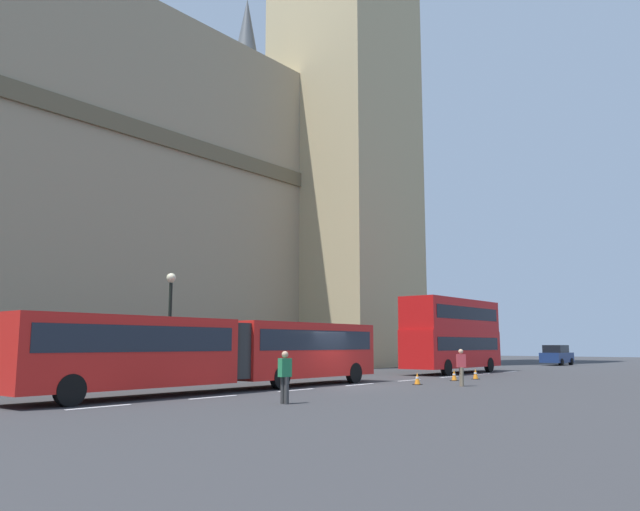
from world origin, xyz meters
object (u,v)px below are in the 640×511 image
Objects in this scene: double_decker_bus at (452,332)px; traffic_cone_middle at (454,375)px; sedan_lead at (557,355)px; pedestrian_near_cones at (285,375)px; articulated_bus at (225,348)px; pedestrian_by_kerb at (461,366)px; street_lamp at (170,320)px; traffic_cone_east at (476,374)px; traffic_cone_west at (417,379)px.

double_decker_bus reaches higher than traffic_cone_middle.
sedan_lead reaches higher than pedestrian_near_cones.
articulated_bus is 10.91m from pedestrian_by_kerb.
articulated_bus is 3.49× the size of street_lamp.
traffic_cone_middle is (-28.96, -4.11, -0.63)m from sedan_lead.
street_lamp is at bearing 72.65° from pedestrian_near_cones.
double_decker_bus reaches higher than pedestrian_by_kerb.
sedan_lead is at bearing 7.48° from pedestrian_near_cones.
sedan_lead is 2.60× the size of pedestrian_by_kerb.
articulated_bus reaches higher than traffic_cone_middle.
double_decker_bus is 5.84× the size of pedestrian_by_kerb.
articulated_bus is 10.87× the size of pedestrian_by_kerb.
pedestrian_by_kerb is at bearing -151.56° from double_decker_bus.
double_decker_bus is 5.84× the size of pedestrian_near_cones.
traffic_cone_east is 0.34× the size of pedestrian_near_cones.
street_lamp is at bearing 173.87° from sedan_lead.
pedestrian_by_kerb is (-32.78, -6.42, -0.00)m from sedan_lead.
pedestrian_near_cones is (-2.59, -5.71, -0.83)m from articulated_bus.
articulated_bus is 9.62m from traffic_cone_west.
sedan_lead is at bearing 11.07° from pedestrian_by_kerb.
pedestrian_near_cones is at bearing -166.13° from double_decker_bus.
traffic_cone_west is 1.00× the size of traffic_cone_east.
pedestrian_near_cones is at bearing -175.27° from traffic_cone_east.
pedestrian_by_kerb is (-11.68, -6.32, -1.80)m from double_decker_bus.
traffic_cone_west is 12.09m from street_lamp.
articulated_bus is at bearing -179.87° from sedan_lead.
double_decker_bus reaches higher than traffic_cone_east.
traffic_cone_west is at bearing 97.83° from pedestrian_by_kerb.
articulated_bus reaches higher than traffic_cone_west.
pedestrian_by_kerb is (-5.86, -2.05, 0.63)m from traffic_cone_east.
street_lamp is (-14.12, 8.78, 2.77)m from traffic_cone_east.
traffic_cone_east is 0.34× the size of pedestrian_by_kerb.
articulated_bus is at bearing -97.55° from street_lamp.
traffic_cone_west and traffic_cone_east have the same top height.
articulated_bus is 13.37m from traffic_cone_middle.
traffic_cone_middle is at bearing -17.58° from articulated_bus.
sedan_lead is at bearing -6.13° from street_lamp.
traffic_cone_east is (-5.81, -4.28, -2.43)m from double_decker_bus.
traffic_cone_west is at bearing -25.95° from articulated_bus.
traffic_cone_west is 11.27m from pedestrian_near_cones.
double_decker_bus is 13.40m from pedestrian_by_kerb.
sedan_lead reaches higher than traffic_cone_west.
double_decker_bus is 7.61m from traffic_cone_east.
pedestrian_near_cones is (-15.26, -1.69, 0.63)m from traffic_cone_middle.
traffic_cone_middle is (-7.85, -4.02, -2.43)m from double_decker_bus.
articulated_bus is 20.55m from double_decker_bus.
articulated_bus is at bearing 65.56° from pedestrian_near_cones.
street_lamp reaches higher than articulated_bus.
street_lamp is at bearing 144.79° from traffic_cone_middle.
pedestrian_by_kerb reaches higher than traffic_cone_middle.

